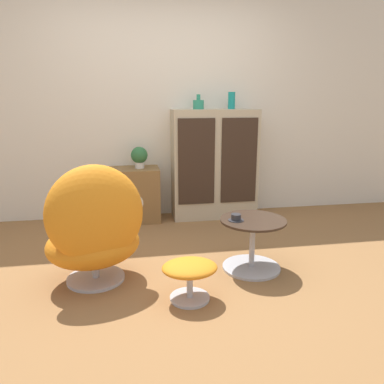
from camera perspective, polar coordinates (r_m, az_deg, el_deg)
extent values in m
plane|color=olive|center=(3.04, -1.45, -12.70)|extent=(12.00, 12.00, 0.00)
cube|color=silver|center=(4.41, -4.87, 13.17)|extent=(6.40, 0.06, 2.60)
cube|color=tan|center=(4.36, 3.38, 4.26)|extent=(0.97, 0.37, 1.25)
cube|color=#332319|center=(4.12, 0.69, 4.57)|extent=(0.41, 0.01, 0.95)
cube|color=#332319|center=(4.23, 7.19, 4.72)|extent=(0.41, 0.01, 0.95)
cube|color=brown|center=(4.30, -8.90, -0.39)|extent=(0.58, 0.39, 0.61)
cylinder|color=beige|center=(4.12, -8.82, -1.74)|extent=(0.20, 0.01, 0.20)
cylinder|color=#B7B7BC|center=(3.08, -14.42, -12.59)|extent=(0.44, 0.44, 0.02)
cylinder|color=#B7B7BC|center=(3.05, -14.49, -11.50)|extent=(0.06, 0.06, 0.11)
ellipsoid|color=orange|center=(2.97, -14.76, -7.66)|extent=(0.86, 0.79, 0.33)
ellipsoid|color=orange|center=(2.75, -14.46, -3.21)|extent=(0.81, 0.64, 0.75)
cylinder|color=#B7B7BC|center=(2.73, -0.41, -15.81)|extent=(0.28, 0.28, 0.02)
cylinder|color=#B7B7BC|center=(2.69, -0.42, -14.02)|extent=(0.04, 0.04, 0.17)
ellipsoid|color=orange|center=(2.63, -0.42, -11.47)|extent=(0.39, 0.33, 0.09)
cylinder|color=#B7B7BC|center=(3.21, 9.01, -11.23)|extent=(0.48, 0.48, 0.02)
cylinder|color=#B7B7BC|center=(3.12, 9.16, -7.83)|extent=(0.04, 0.04, 0.39)
cylinder|color=#332319|center=(3.05, 9.31, -4.27)|extent=(0.53, 0.53, 0.02)
cylinder|color=#2D8E6B|center=(4.25, 0.98, 13.17)|extent=(0.12, 0.12, 0.10)
cylinder|color=#2D8E6B|center=(4.25, 0.99, 14.26)|extent=(0.04, 0.04, 0.06)
cylinder|color=teal|center=(4.34, 6.05, 13.69)|extent=(0.08, 0.08, 0.19)
cylinder|color=silver|center=(4.23, -7.99, 4.08)|extent=(0.10, 0.10, 0.07)
sphere|color=#2D6638|center=(4.22, -8.04, 5.59)|extent=(0.19, 0.19, 0.19)
cylinder|color=#2D2D33|center=(3.00, 6.71, -4.28)|extent=(0.13, 0.13, 0.01)
cylinder|color=#2D2D33|center=(2.99, 6.72, -3.85)|extent=(0.08, 0.08, 0.05)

